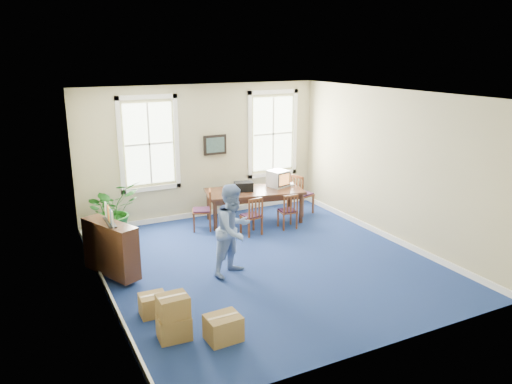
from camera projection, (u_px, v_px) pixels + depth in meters
name	position (u px, v px, depth m)	size (l,w,h in m)	color
floor	(265.00, 262.00, 9.62)	(6.50, 6.50, 0.00)	navy
ceiling	(266.00, 94.00, 8.75)	(6.50, 6.50, 0.00)	white
wall_back	(203.00, 152.00, 11.98)	(6.50, 6.50, 0.00)	tan
wall_front	(384.00, 240.00, 6.39)	(6.50, 6.50, 0.00)	tan
wall_left	(98.00, 204.00, 7.89)	(6.50, 6.50, 0.00)	tan
wall_right	(392.00, 166.00, 10.48)	(6.50, 6.50, 0.00)	tan
baseboard_back	(205.00, 213.00, 12.37)	(6.00, 0.04, 0.12)	white
baseboard_left	(108.00, 292.00, 8.32)	(0.04, 6.50, 0.12)	white
baseboard_right	(386.00, 235.00, 10.89)	(0.04, 6.50, 0.12)	white
window_left	(149.00, 144.00, 11.32)	(1.40, 0.12, 2.20)	white
window_right	(273.00, 134.00, 12.70)	(1.40, 0.12, 2.20)	white
wall_picture	(215.00, 145.00, 12.02)	(0.58, 0.06, 0.48)	black
conference_table	(254.00, 206.00, 11.87)	(2.26, 1.03, 0.77)	#442617
crt_tv	(278.00, 178.00, 12.04)	(0.43, 0.47, 0.39)	#B7B7BC
game_console	(290.00, 184.00, 12.18)	(0.16, 0.19, 0.05)	white
equipment_bag	(244.00, 186.00, 11.67)	(0.43, 0.28, 0.21)	black
chair_near_left	(251.00, 215.00, 11.00)	(0.39, 0.39, 0.87)	brown
chair_near_right	(287.00, 210.00, 11.40)	(0.38, 0.38, 0.84)	brown
chair_end_left	(202.00, 210.00, 11.27)	(0.42, 0.42, 0.93)	brown
chair_end_right	(302.00, 194.00, 12.41)	(0.45, 0.45, 1.01)	brown
man	(234.00, 230.00, 8.93)	(0.82, 0.64, 1.69)	#6F8CC1
credenza	(111.00, 252.00, 8.89)	(0.35, 1.22, 0.96)	#442617
brochure_rack	(109.00, 218.00, 8.72)	(0.13, 0.72, 0.32)	#99999E
potted_plant	(112.00, 210.00, 10.73)	(1.13, 0.98, 1.26)	#114710
cardboard_boxes	(183.00, 310.00, 7.15)	(1.22, 1.22, 0.69)	olive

